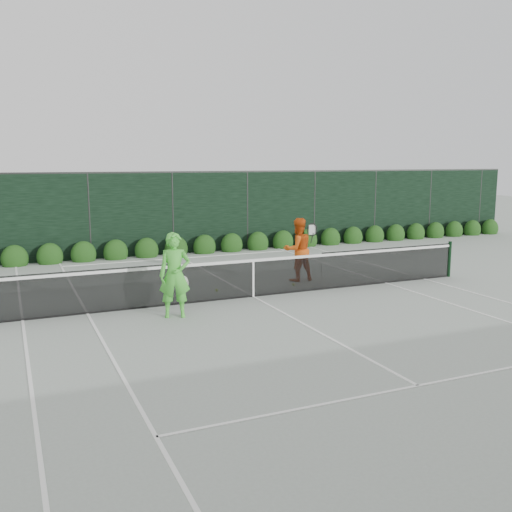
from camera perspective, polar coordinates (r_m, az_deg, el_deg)
name	(u,v)px	position (r m, az deg, el deg)	size (l,w,h in m)	color
ground	(253,297)	(14.62, -0.27, -4.10)	(80.00, 80.00, 0.00)	gray
tennis_net	(252,277)	(14.50, -0.36, -2.07)	(12.90, 0.10, 1.07)	black
player_woman	(175,275)	(12.71, -8.12, -1.90)	(0.78, 0.62, 1.90)	green
player_man	(298,249)	(16.45, 4.21, 0.65)	(0.95, 0.71, 1.83)	#D04F11
court_lines	(253,297)	(14.62, -0.27, -4.08)	(11.03, 23.83, 0.01)	white
windscreen_fence	(305,254)	(11.93, 4.91, 0.18)	(32.00, 21.07, 3.06)	black
hedge_row	(176,249)	(21.21, -7.99, 0.73)	(31.66, 0.65, 0.94)	#12330E
tennis_balls	(228,292)	(15.04, -2.84, -3.59)	(3.86, 0.75, 0.07)	#B6E833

